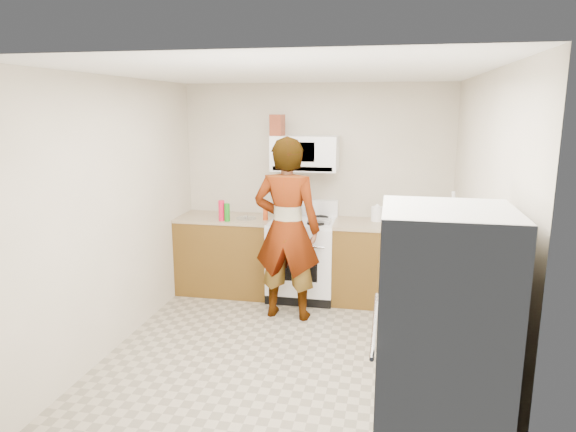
% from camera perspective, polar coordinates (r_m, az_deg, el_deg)
% --- Properties ---
extents(floor, '(3.60, 3.60, 0.00)m').
position_cam_1_polar(floor, '(4.89, -0.25, -15.07)').
color(floor, gray).
rests_on(floor, ground).
extents(back_wall, '(3.20, 0.02, 2.50)m').
position_cam_1_polar(back_wall, '(6.19, 3.06, 2.96)').
color(back_wall, beige).
rests_on(back_wall, floor).
extents(right_wall, '(0.02, 3.60, 2.50)m').
position_cam_1_polar(right_wall, '(4.43, 20.34, -1.47)').
color(right_wall, beige).
rests_on(right_wall, floor).
extents(cabinet_left, '(1.12, 0.62, 0.90)m').
position_cam_1_polar(cabinet_left, '(6.31, -6.83, -4.38)').
color(cabinet_left, brown).
rests_on(cabinet_left, floor).
extents(counter_left, '(1.14, 0.64, 0.03)m').
position_cam_1_polar(counter_left, '(6.20, -6.94, -0.23)').
color(counter_left, tan).
rests_on(counter_left, cabinet_left).
extents(cabinet_right, '(0.80, 0.62, 0.90)m').
position_cam_1_polar(cabinet_right, '(6.02, 9.00, -5.26)').
color(cabinet_right, brown).
rests_on(cabinet_right, floor).
extents(counter_right, '(0.82, 0.64, 0.03)m').
position_cam_1_polar(counter_right, '(5.90, 9.15, -0.92)').
color(counter_right, tan).
rests_on(counter_right, cabinet_right).
extents(gas_range, '(0.76, 0.65, 1.13)m').
position_cam_1_polar(gas_range, '(6.08, 1.62, -4.60)').
color(gas_range, white).
rests_on(gas_range, floor).
extents(microwave, '(0.76, 0.38, 0.40)m').
position_cam_1_polar(microwave, '(5.97, 1.90, 6.99)').
color(microwave, white).
rests_on(microwave, back_wall).
extents(person, '(0.73, 0.50, 1.94)m').
position_cam_1_polar(person, '(5.38, -0.11, -1.47)').
color(person, tan).
rests_on(person, floor).
extents(fridge, '(0.70, 0.70, 1.70)m').
position_cam_1_polar(fridge, '(3.13, 16.51, -14.66)').
color(fridge, '#BABBB6').
rests_on(fridge, floor).
extents(kettle, '(0.16, 0.16, 0.16)m').
position_cam_1_polar(kettle, '(6.00, 9.86, 0.23)').
color(kettle, white).
rests_on(kettle, counter_right).
extents(jug, '(0.16, 0.16, 0.24)m').
position_cam_1_polar(jug, '(5.96, -1.20, 10.06)').
color(jug, maroon).
rests_on(jug, microwave).
extents(saucepan, '(0.31, 0.31, 0.13)m').
position_cam_1_polar(saucepan, '(6.10, 0.48, 0.63)').
color(saucepan, silver).
rests_on(saucepan, gas_range).
extents(tray, '(0.25, 0.17, 0.05)m').
position_cam_1_polar(tray, '(5.83, 3.52, -0.58)').
color(tray, white).
rests_on(tray, gas_range).
extents(bottle_spray, '(0.08, 0.08, 0.24)m').
position_cam_1_polar(bottle_spray, '(5.96, -7.40, 0.60)').
color(bottle_spray, red).
rests_on(bottle_spray, counter_left).
extents(bottle_hot_sauce, '(0.06, 0.06, 0.17)m').
position_cam_1_polar(bottle_hot_sauce, '(5.96, -2.52, 0.37)').
color(bottle_hot_sauce, '#CB4616').
rests_on(bottle_hot_sauce, counter_left).
extents(bottle_green_cap, '(0.08, 0.08, 0.21)m').
position_cam_1_polar(bottle_green_cap, '(5.93, -6.79, 0.40)').
color(bottle_green_cap, '#167D16').
rests_on(bottle_green_cap, counter_left).
extents(pot_lid, '(0.27, 0.27, 0.01)m').
position_cam_1_polar(pot_lid, '(6.06, -4.67, -0.25)').
color(pot_lid, white).
rests_on(pot_lid, counter_left).
extents(broom, '(0.21, 0.27, 1.45)m').
position_cam_1_polar(broom, '(5.31, 18.21, -4.93)').
color(broom, white).
rests_on(broom, floor).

